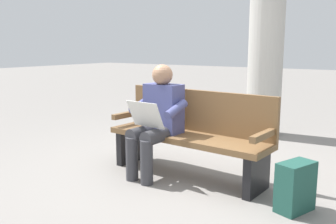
{
  "coord_description": "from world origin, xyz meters",
  "views": [
    {
      "loc": [
        -1.98,
        3.25,
        1.37
      ],
      "look_at": [
        0.14,
        0.15,
        0.7
      ],
      "focal_mm": 39.74,
      "sensor_mm": 36.0,
      "label": 1
    }
  ],
  "objects_px": {
    "backpack": "(295,187)",
    "support_pillar": "(268,14)",
    "person_seated": "(157,117)",
    "bench_near": "(191,133)"
  },
  "relations": [
    {
      "from": "bench_near",
      "to": "backpack",
      "type": "height_order",
      "value": "bench_near"
    },
    {
      "from": "bench_near",
      "to": "person_seated",
      "type": "bearing_deg",
      "value": 40.74
    },
    {
      "from": "backpack",
      "to": "bench_near",
      "type": "bearing_deg",
      "value": -13.78
    },
    {
      "from": "backpack",
      "to": "support_pillar",
      "type": "xyz_separation_m",
      "value": [
        1.2,
        -2.5,
        1.63
      ]
    },
    {
      "from": "person_seated",
      "to": "support_pillar",
      "type": "xyz_separation_m",
      "value": [
        -0.27,
        -2.43,
        1.21
      ]
    },
    {
      "from": "person_seated",
      "to": "support_pillar",
      "type": "distance_m",
      "value": 2.73
    },
    {
      "from": "person_seated",
      "to": "support_pillar",
      "type": "bearing_deg",
      "value": -92.91
    },
    {
      "from": "backpack",
      "to": "support_pillar",
      "type": "relative_size",
      "value": 0.11
    },
    {
      "from": "bench_near",
      "to": "person_seated",
      "type": "height_order",
      "value": "person_seated"
    },
    {
      "from": "support_pillar",
      "to": "person_seated",
      "type": "bearing_deg",
      "value": 83.61
    }
  ]
}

